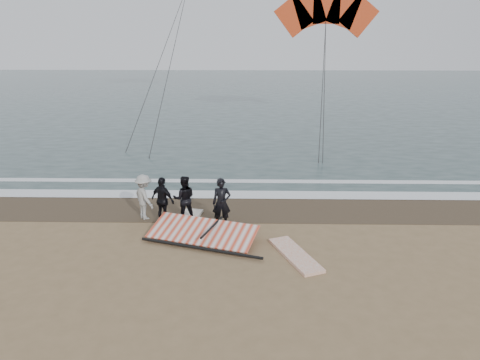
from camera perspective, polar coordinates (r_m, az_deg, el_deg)
The scene contains 11 objects.
ground at distance 13.26m, azimuth -1.79°, elevation -10.70°, with size 120.00×120.00×0.00m, color #8C704C.
sea at distance 45.04m, azimuth 0.30°, elevation 10.16°, with size 120.00×54.00×0.02m, color #233838.
wet_sand at distance 17.32m, azimuth -1.06°, elevation -3.44°, with size 120.00×2.80×0.01m, color #4C3D2B.
foam_near at distance 18.62m, azimuth -0.90°, elevation -1.78°, with size 120.00×0.90×0.01m, color white.
foam_far at distance 20.22m, azimuth -0.74°, elevation -0.12°, with size 120.00×0.45×0.01m, color white.
man_main at distance 15.50m, azimuth -2.26°, elevation -2.81°, with size 0.62×0.40×1.69m, color black.
board_white at distance 13.94m, azimuth 6.77°, elevation -9.06°, with size 0.66×2.35×0.09m, color white.
board_cream at distance 16.05m, azimuth -6.81°, elevation -5.22°, with size 0.64×2.40×0.10m, color beige.
trio_cluster at distance 16.23m, azimuth -9.51°, elevation -2.21°, with size 2.39×1.30×1.61m.
sail_rig at distance 14.94m, azimuth -4.78°, elevation -6.41°, with size 3.76×2.66×0.49m.
kite_red at distance 31.22m, azimuth 10.45°, elevation 19.04°, with size 7.22×4.57×11.19m.
Camera 1 is at (0.63, -11.57, 6.44)m, focal length 35.00 mm.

